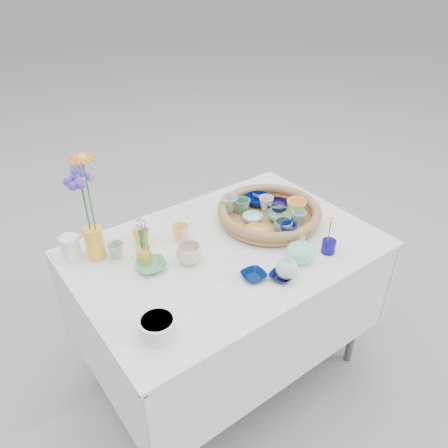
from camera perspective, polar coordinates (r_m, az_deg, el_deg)
ground at (r=2.38m, az=0.30°, el=-18.12°), size 80.00×80.00×0.00m
display_table at (r=2.38m, az=0.30°, el=-18.12°), size 1.26×0.86×0.77m
wicker_tray at (r=2.01m, az=5.92°, el=1.38°), size 0.47×0.47×0.08m
tray_ceramic_0 at (r=2.11m, az=4.47°, el=3.10°), size 0.14×0.14×0.04m
tray_ceramic_1 at (r=2.07m, az=7.03°, el=2.35°), size 0.15×0.15×0.04m
tray_ceramic_2 at (r=2.02m, az=9.38°, el=2.01°), size 0.12×0.12×0.08m
tray_ceramic_3 at (r=2.00m, az=7.40°, el=1.04°), size 0.16×0.16×0.04m
tray_ceramic_4 at (r=1.89m, az=7.73°, el=-0.47°), size 0.11×0.11×0.07m
tray_ceramic_5 at (r=1.98m, az=3.73°, el=0.79°), size 0.12×0.12×0.03m
tray_ceramic_6 at (r=2.04m, az=0.67°, el=2.66°), size 0.10×0.10×0.08m
tray_ceramic_7 at (r=2.06m, az=5.50°, el=2.72°), size 0.08×0.08×0.06m
tray_ceramic_8 at (r=2.18m, az=4.75°, el=4.01°), size 0.10×0.10×0.03m
tray_ceramic_9 at (r=1.87m, az=8.39°, el=-0.87°), size 0.09×0.09×0.07m
tray_ceramic_10 at (r=1.88m, az=4.22°, el=-1.06°), size 0.13×0.13×0.03m
tray_ceramic_11 at (r=1.97m, az=9.70°, el=0.80°), size 0.08×0.08×0.06m
tray_ceramic_12 at (r=2.02m, az=2.36°, el=2.35°), size 0.09×0.09×0.07m
loose_ceramic_0 at (r=1.88m, az=-10.73°, el=-1.67°), size 0.10×0.10×0.07m
loose_ceramic_1 at (r=1.88m, az=-5.67°, el=-1.13°), size 0.10×0.10×0.07m
loose_ceramic_2 at (r=1.74m, az=-9.45°, el=-5.44°), size 0.13×0.13×0.03m
loose_ceramic_3 at (r=1.74m, az=-4.57°, el=-3.93°), size 0.12×0.12×0.08m
loose_ceramic_4 at (r=1.68m, az=3.90°, el=-6.73°), size 0.10×0.10×0.02m
loose_ceramic_5 at (r=1.82m, az=-13.93°, el=-3.35°), size 0.08×0.08×0.06m
loose_ceramic_6 at (r=1.69m, az=7.52°, el=-6.79°), size 0.11×0.11×0.02m
fluted_bowl at (r=1.47m, az=-8.66°, el=-13.17°), size 0.16×0.16×0.07m
bud_vase_paleblue at (r=1.66m, az=8.28°, el=-5.18°), size 0.11×0.11×0.13m
bud_vase_seafoam at (r=1.76m, az=10.06°, el=-3.19°), size 0.13×0.13×0.12m
bud_vase_cobalt at (r=1.85m, az=13.50°, el=-2.86°), size 0.07×0.07×0.06m
single_daisy at (r=1.80m, az=13.64°, el=-0.79°), size 0.09×0.09×0.13m
tall_vase_yellow at (r=1.82m, az=-16.52°, el=-2.40°), size 0.08×0.08×0.14m
gerbera at (r=1.70m, az=-17.20°, el=3.58°), size 0.13×0.13×0.32m
hydrangea at (r=1.73m, az=-17.69°, el=2.53°), size 0.10×0.10×0.32m
white_pitcher at (r=1.86m, az=-19.41°, el=-2.94°), size 0.13×0.11×0.10m
daisy_cup at (r=1.77m, az=-10.39°, el=-4.02°), size 0.08×0.08×0.07m
daisy_posy at (r=1.71m, az=-10.21°, el=-1.14°), size 0.09×0.09×0.14m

